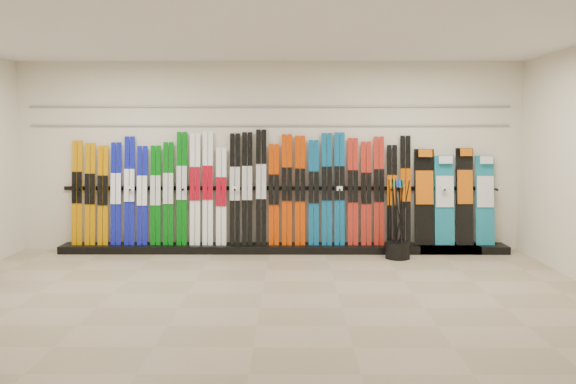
{
  "coord_description": "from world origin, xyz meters",
  "views": [
    {
      "loc": [
        0.33,
        -6.47,
        1.92
      ],
      "look_at": [
        0.3,
        1.0,
        1.1
      ],
      "focal_mm": 35.0,
      "sensor_mm": 36.0,
      "label": 1
    }
  ],
  "objects": [
    {
      "name": "slatwall_rail_0",
      "position": [
        0.0,
        2.48,
        2.0
      ],
      "size": [
        7.6,
        0.02,
        0.03
      ],
      "primitive_type": "cube",
      "color": "gray",
      "rests_on": "back_wall"
    },
    {
      "name": "ski_poles",
      "position": [
        1.94,
        1.87,
        0.61
      ],
      "size": [
        0.31,
        0.27,
        1.18
      ],
      "color": "black",
      "rests_on": "pole_bin"
    },
    {
      "name": "pole_bin",
      "position": [
        1.95,
        1.84,
        0.12
      ],
      "size": [
        0.37,
        0.37,
        0.25
      ],
      "primitive_type": "cylinder",
      "color": "black",
      "rests_on": "floor"
    },
    {
      "name": "ski_rack_base",
      "position": [
        0.22,
        2.28,
        0.06
      ],
      "size": [
        8.0,
        0.4,
        0.12
      ],
      "primitive_type": "cube",
      "color": "black",
      "rests_on": "floor"
    },
    {
      "name": "slatwall_rail_1",
      "position": [
        0.0,
        2.48,
        2.3
      ],
      "size": [
        7.6,
        0.02,
        0.03
      ],
      "primitive_type": "cube",
      "color": "gray",
      "rests_on": "back_wall"
    },
    {
      "name": "floor",
      "position": [
        0.0,
        0.0,
        0.0
      ],
      "size": [
        8.0,
        8.0,
        0.0
      ],
      "primitive_type": "plane",
      "color": "gray",
      "rests_on": "ground"
    },
    {
      "name": "snowboards",
      "position": [
        2.91,
        2.35,
        0.85
      ],
      "size": [
        1.26,
        0.24,
        1.53
      ],
      "color": "black",
      "rests_on": "ski_rack_base"
    },
    {
      "name": "ceiling",
      "position": [
        0.0,
        0.0,
        3.0
      ],
      "size": [
        8.0,
        8.0,
        0.0
      ],
      "primitive_type": "plane",
      "rotation": [
        3.14,
        0.0,
        0.0
      ],
      "color": "silver",
      "rests_on": "back_wall"
    },
    {
      "name": "back_wall",
      "position": [
        0.0,
        2.5,
        1.5
      ],
      "size": [
        8.0,
        0.0,
        8.0
      ],
      "primitive_type": "plane",
      "rotation": [
        1.57,
        0.0,
        0.0
      ],
      "color": "beige",
      "rests_on": "floor"
    },
    {
      "name": "skis",
      "position": [
        -0.43,
        2.33,
        0.96
      ],
      "size": [
        5.36,
        0.24,
        1.82
      ],
      "color": "#C17800",
      "rests_on": "ski_rack_base"
    }
  ]
}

